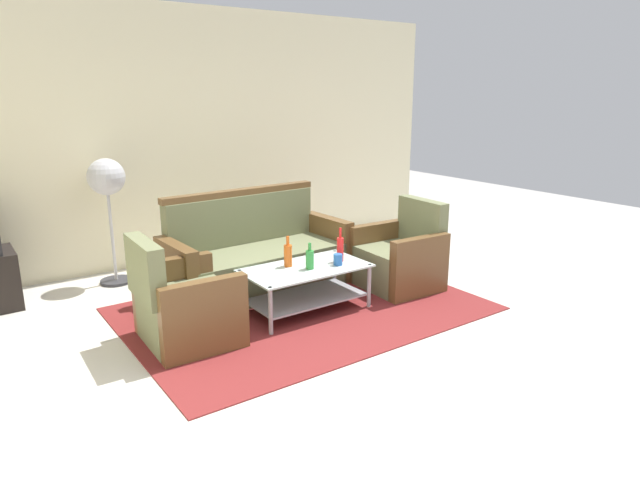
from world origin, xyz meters
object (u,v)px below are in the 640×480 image
Objects in this scene: bottle_green at (310,259)px; bottle_orange at (288,255)px; armchair_right at (400,259)px; armchair_left at (184,307)px; coffee_table at (306,282)px; bottle_red at (340,249)px; pedestal_fan at (107,184)px; couch at (257,259)px; cup at (338,260)px.

bottle_orange is at bearing 124.19° from bottle_green.
armchair_left is at bearing 91.73° from armchair_right.
coffee_table is 4.03× the size of bottle_orange.
pedestal_fan is at bearing 130.39° from bottle_red.
armchair_right is 1.12m from coffee_table.
cup is (0.36, -0.83, 0.14)m from couch.
pedestal_fan is (-1.17, 1.81, 0.51)m from bottle_green.
armchair_left is 1.87m from pedestal_fan.
pedestal_fan is at bearing -176.62° from armchair_left.
couch is 1.66× the size of coffee_table.
cup is at bearing -136.45° from bottle_red.
coffee_table is at bearing 157.91° from cup.
coffee_table is at bearing -46.69° from bottle_orange.
pedestal_fan is (-1.52, 1.78, 0.49)m from bottle_red.
pedestal_fan reaches higher than coffee_table.
armchair_right is (1.21, -0.73, -0.03)m from couch.
cup is at bearing -52.45° from pedestal_fan.
bottle_orange reaches higher than cup.
bottle_orange is (1.00, 0.08, 0.23)m from armchair_left.
bottle_red reaches higher than bottle_green.
bottle_green is 2.21m from pedestal_fan.
bottle_green is (-1.11, -0.05, 0.21)m from armchair_right.
pedestal_fan reaches higher than cup.
armchair_right is at bearing -0.24° from coffee_table.
armchair_left reaches higher than bottle_orange.
armchair_right is 2.75× the size of bottle_red.
couch reaches higher than armchair_left.
armchair_right is at bearing 2.60° from bottle_green.
armchair_right is 0.80m from bottle_red.
armchair_right is at bearing 146.74° from couch.
coffee_table is 0.44m from bottle_red.
cup is (0.26, -0.05, -0.04)m from bottle_green.
couch is 6.70× the size of bottle_orange.
armchair_right is at bearing 7.08° from cup.
pedestal_fan reaches higher than couch.
bottle_green is at bearing 95.26° from armchair_right.
armchair_right is 2.97m from pedestal_fan.
couch reaches higher than bottle_orange.
couch is 0.90m from bottle_red.
armchair_right is 3.12× the size of bottle_orange.
armchair_left is 3.66× the size of bottle_green.
couch is 1.44× the size of pedestal_fan.
bottle_green is at bearing -82.38° from coffee_table.
armchair_right is 8.50× the size of cup.
pedestal_fan is (-1.07, 1.03, 0.70)m from couch.
bottle_orange is (-0.12, 0.17, 0.02)m from bottle_green.
bottle_red is 0.35m from bottle_green.
armchair_left is at bearing 31.76° from couch.
cup is (-0.85, -0.11, 0.17)m from armchair_right.
bottle_orange is 2.73× the size of cup.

